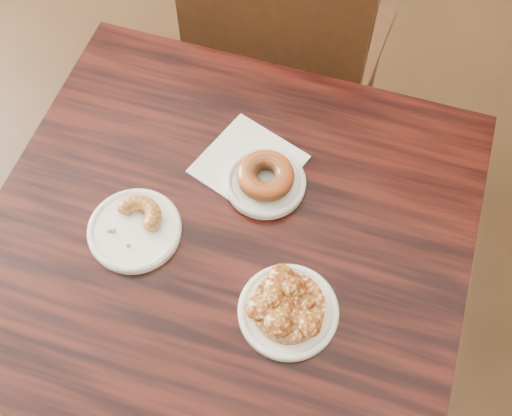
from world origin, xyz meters
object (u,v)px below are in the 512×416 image
Objects in this scene: chair_far at (294,49)px; glazed_donut at (266,176)px; cruller_fragment at (133,225)px; apple_fritter at (289,306)px; cafe_table at (230,319)px.

chair_far is 0.70m from glazed_donut.
apple_fritter is at bearing 5.70° from cruller_fragment.
cafe_table is 0.74m from chair_far.
chair_far is (-0.28, 0.68, 0.08)m from cafe_table.
apple_fritter reaches higher than cafe_table.
apple_fritter reaches higher than cruller_fragment.
apple_fritter is 0.29m from cruller_fragment.
glazed_donut reaches higher than cafe_table.
glazed_donut is 0.24m from cruller_fragment.
cafe_table is 0.90× the size of chair_far.
glazed_donut reaches higher than cruller_fragment.
glazed_donut is at bearing 133.35° from apple_fritter.
chair_far is at bearing 121.67° from apple_fritter.
apple_fritter is 1.60× the size of cruller_fragment.
chair_far reaches higher than apple_fritter.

